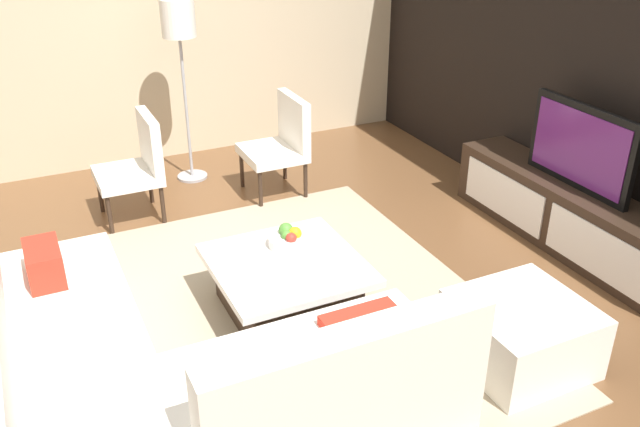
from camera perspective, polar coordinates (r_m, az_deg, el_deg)
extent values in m
plane|color=brown|center=(4.45, -3.42, -9.13)|extent=(14.00, 14.00, 0.00)
cube|color=black|center=(5.37, 24.42, 11.48)|extent=(6.40, 0.12, 2.80)
cube|color=beige|center=(6.84, -12.83, 16.03)|extent=(0.12, 5.20, 2.80)
cube|color=tan|center=(4.52, -3.91, -8.40)|extent=(3.15, 2.74, 0.01)
cube|color=#332319|center=(5.53, 20.13, -0.16)|extent=(2.18, 0.44, 0.50)
cube|color=white|center=(5.71, 15.08, 1.46)|extent=(0.92, 0.01, 0.35)
cube|color=white|center=(5.09, 22.17, -2.98)|extent=(0.92, 0.01, 0.35)
cube|color=black|center=(5.32, 21.08, 5.24)|extent=(0.97, 0.05, 0.62)
cube|color=#591E66|center=(5.30, 20.86, 5.20)|extent=(0.87, 0.01, 0.52)
cube|color=white|center=(3.97, -20.37, -12.50)|extent=(2.30, 0.85, 0.41)
cube|color=white|center=(3.61, -0.15, -15.00)|extent=(0.85, 1.43, 0.41)
cube|color=white|center=(3.11, 2.55, -13.05)|extent=(0.18, 1.43, 0.42)
cube|color=red|center=(4.38, -22.13, -3.90)|extent=(0.36, 0.20, 0.22)
cube|color=red|center=(3.59, 5.07, -10.54)|extent=(0.60, 0.44, 0.06)
cube|color=#332319|center=(4.46, -2.77, -6.41)|extent=(0.75, 0.74, 0.33)
cube|color=white|center=(4.36, -2.83, -4.33)|extent=(0.94, 0.93, 0.05)
cylinder|color=#332319|center=(6.03, -17.99, 1.79)|extent=(0.04, 0.04, 0.38)
cylinder|color=#332319|center=(5.62, -17.26, 0.06)|extent=(0.04, 0.04, 0.38)
cylinder|color=#332319|center=(6.08, -14.08, 2.56)|extent=(0.04, 0.04, 0.38)
cylinder|color=#332319|center=(5.68, -13.08, 0.89)|extent=(0.04, 0.04, 0.38)
cube|color=white|center=(5.77, -15.84, 3.06)|extent=(0.53, 0.50, 0.08)
cube|color=white|center=(5.71, -14.08, 5.89)|extent=(0.53, 0.08, 0.45)
cylinder|color=#A5A5AA|center=(6.57, -10.65, 3.09)|extent=(0.28, 0.28, 0.02)
cylinder|color=#A5A5AA|center=(6.34, -11.16, 8.58)|extent=(0.03, 0.03, 1.30)
cylinder|color=white|center=(6.14, -11.84, 15.77)|extent=(0.30, 0.30, 0.32)
cube|color=white|center=(4.18, 16.49, -9.65)|extent=(0.70, 0.70, 0.40)
cylinder|color=silver|center=(4.51, -2.57, -2.32)|extent=(0.28, 0.28, 0.07)
sphere|color=#B23326|center=(4.44, -2.44, -2.08)|extent=(0.07, 0.07, 0.07)
sphere|color=gold|center=(4.49, -2.10, -1.67)|extent=(0.09, 0.09, 0.09)
sphere|color=#4C8C33|center=(4.53, -2.87, -1.40)|extent=(0.10, 0.10, 0.10)
sphere|color=#4C8C33|center=(4.48, -2.84, -1.83)|extent=(0.07, 0.07, 0.07)
cylinder|color=#332319|center=(6.24, -6.59, 3.86)|extent=(0.04, 0.04, 0.38)
cylinder|color=#332319|center=(5.84, -5.04, 2.24)|extent=(0.04, 0.04, 0.38)
cylinder|color=#332319|center=(6.38, -2.98, 4.52)|extent=(0.04, 0.04, 0.38)
cylinder|color=#332319|center=(5.98, -1.23, 2.98)|extent=(0.04, 0.04, 0.38)
cube|color=white|center=(6.03, -4.02, 5.09)|extent=(0.55, 0.51, 0.08)
cube|color=white|center=(6.02, -2.21, 7.77)|extent=(0.55, 0.08, 0.45)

